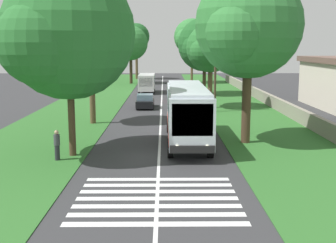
{
  "coord_description": "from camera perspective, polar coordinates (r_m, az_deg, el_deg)",
  "views": [
    {
      "loc": [
        -24.65,
        -0.3,
        6.3
      ],
      "look_at": [
        2.82,
        -0.54,
        1.6
      ],
      "focal_mm": 47.11,
      "sensor_mm": 36.0,
      "label": 1
    }
  ],
  "objects": [
    {
      "name": "utility_pole",
      "position": [
        42.56,
        6.14,
        7.05
      ],
      "size": [
        0.24,
        1.4,
        8.36
      ],
      "color": "#473828",
      "rests_on": "grass_verge_right"
    },
    {
      "name": "trailing_minibus_0",
      "position": [
        60.49,
        -2.77,
        5.19
      ],
      "size": [
        6.0,
        2.14,
        2.53
      ],
      "color": "silver",
      "rests_on": "ground"
    },
    {
      "name": "centre_line",
      "position": [
        40.15,
        -0.92,
        0.69
      ],
      "size": [
        110.0,
        0.16,
        0.01
      ],
      "primitive_type": "cube",
      "color": "silver",
      "rests_on": "ground"
    },
    {
      "name": "roadside_tree_left_3",
      "position": [
        85.94,
        -4.18,
        10.82
      ],
      "size": [
        5.63,
        5.03,
        10.63
      ],
      "color": "brown",
      "rests_on": "grass_verge_left"
    },
    {
      "name": "trailing_car_0",
      "position": [
        45.59,
        -2.96,
        2.6
      ],
      "size": [
        4.3,
        1.78,
        1.43
      ],
      "color": "black",
      "rests_on": "ground"
    },
    {
      "name": "grass_verge_right",
      "position": [
        40.91,
        10.64,
        0.71
      ],
      "size": [
        120.0,
        8.0,
        0.04
      ],
      "primitive_type": "cube",
      "color": "#2D6628",
      "rests_on": "ground"
    },
    {
      "name": "roadside_tree_right_0",
      "position": [
        57.77,
        4.63,
        9.76
      ],
      "size": [
        7.73,
        6.91,
        9.94
      ],
      "color": "#3D2D1E",
      "rests_on": "grass_verge_right"
    },
    {
      "name": "trailing_car_1",
      "position": [
        51.38,
        1.3,
        3.41
      ],
      "size": [
        4.3,
        1.78,
        1.43
      ],
      "color": "#B21E1E",
      "rests_on": "ground"
    },
    {
      "name": "ground",
      "position": [
        25.44,
        -1.16,
        -4.63
      ],
      "size": [
        160.0,
        160.0,
        0.0
      ],
      "primitive_type": "plane",
      "color": "#333335"
    },
    {
      "name": "grass_verge_left",
      "position": [
        41.03,
        -12.45,
        0.68
      ],
      "size": [
        120.0,
        8.0,
        0.04
      ],
      "primitive_type": "cube",
      "color": "#2D6628",
      "rests_on": "ground"
    },
    {
      "name": "roadside_tree_left_1",
      "position": [
        75.3,
        -4.99,
        9.96
      ],
      "size": [
        6.8,
        5.77,
        9.68
      ],
      "color": "#3D2D1E",
      "rests_on": "grass_verge_left"
    },
    {
      "name": "roadside_tree_right_1",
      "position": [
        28.92,
        10.12,
        11.94
      ],
      "size": [
        7.54,
        6.81,
        11.02
      ],
      "color": "#4C3826",
      "rests_on": "grass_verge_right"
    },
    {
      "name": "roadside_tree_right_3",
      "position": [
        45.42,
        5.39,
        9.26
      ],
      "size": [
        5.98,
        4.94,
        8.57
      ],
      "color": "brown",
      "rests_on": "grass_verge_right"
    },
    {
      "name": "pedestrian",
      "position": [
        25.22,
        -14.17,
        -2.94
      ],
      "size": [
        0.34,
        0.34,
        1.69
      ],
      "color": "#26262D",
      "rests_on": "grass_verge_left"
    },
    {
      "name": "roadside_wall",
      "position": [
        46.4,
        13.61,
        2.43
      ],
      "size": [
        70.0,
        0.4,
        1.19
      ],
      "primitive_type": "cube",
      "color": "gray",
      "rests_on": "grass_verge_right"
    },
    {
      "name": "coach_bus",
      "position": [
        28.83,
        2.49,
        1.42
      ],
      "size": [
        11.16,
        2.62,
        3.73
      ],
      "color": "silver",
      "rests_on": "ground"
    },
    {
      "name": "zebra_crossing",
      "position": [
        18.75,
        -1.41,
        -9.92
      ],
      "size": [
        5.85,
        6.8,
        0.01
      ],
      "color": "silver",
      "rests_on": "ground"
    },
    {
      "name": "roadside_tree_left_2",
      "position": [
        25.75,
        -13.03,
        10.69
      ],
      "size": [
        8.78,
        7.45,
        10.73
      ],
      "color": "#4C3826",
      "rests_on": "grass_verge_left"
    },
    {
      "name": "roadside_tree_right_2",
      "position": [
        76.46,
        3.01,
        10.77
      ],
      "size": [
        7.18,
        6.19,
        10.94
      ],
      "color": "brown",
      "rests_on": "grass_verge_right"
    },
    {
      "name": "roadside_tree_left_0",
      "position": [
        36.46,
        -10.1,
        11.02
      ],
      "size": [
        5.49,
        4.83,
        9.74
      ],
      "color": "brown",
      "rests_on": "grass_verge_left"
    }
  ]
}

